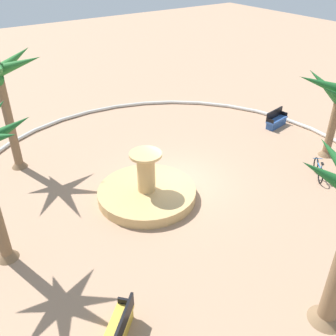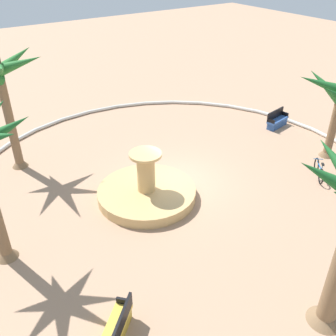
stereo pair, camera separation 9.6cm
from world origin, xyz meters
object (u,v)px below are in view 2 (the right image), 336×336
(fountain, at_px, (147,192))
(bench_north, at_px, (117,329))
(bench_west, at_px, (277,121))
(bicycle_red_frame, at_px, (319,170))
(palm_tree_near_fountain, at_px, (1,81))

(fountain, xyz_separation_m, bench_north, (-5.24, 4.18, 0.03))
(fountain, distance_m, bench_north, 6.70)
(bench_west, relative_size, bicycle_red_frame, 1.25)
(fountain, distance_m, palm_tree_near_fountain, 7.94)
(bench_west, height_order, bench_north, same)
(palm_tree_near_fountain, height_order, bicycle_red_frame, palm_tree_near_fountain)
(fountain, height_order, bicycle_red_frame, fountain)
(bicycle_red_frame, bearing_deg, palm_tree_near_fountain, 51.78)
(bench_west, bearing_deg, palm_tree_near_fountain, 74.17)
(fountain, relative_size, bicycle_red_frame, 3.16)
(fountain, bearing_deg, bench_west, -79.83)
(bench_west, xyz_separation_m, bicycle_red_frame, (-4.91, 2.64, 0.04))
(fountain, height_order, bench_west, fountain)
(fountain, bearing_deg, bench_north, 141.41)
(fountain, height_order, bench_north, fountain)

